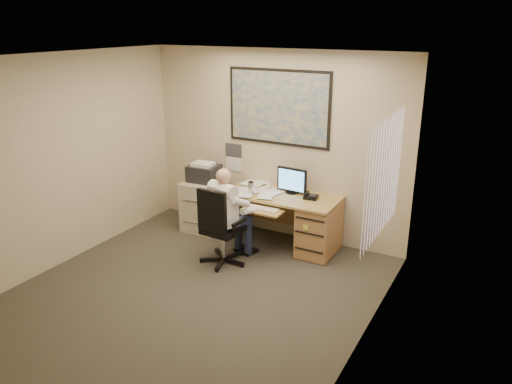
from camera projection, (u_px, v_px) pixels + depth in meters
The scene contains 8 objects.
room_shell at pixel (181, 189), 5.34m from camera, with size 4.00×4.50×2.70m.
desk at pixel (303, 219), 6.92m from camera, with size 1.60×0.97×1.11m.
world_map at pixel (278, 107), 6.98m from camera, with size 1.56×0.03×1.06m, color #1E4C93.
wall_calendar at pixel (234, 157), 7.60m from camera, with size 0.28×0.01×0.42m, color white.
window_blinds at pixel (385, 178), 5.04m from camera, with size 0.06×1.40×1.30m, color beige, non-canonical shape.
filing_cabinet at pixel (205, 200), 7.62m from camera, with size 0.59×0.69×1.05m.
office_chair at pixel (221, 242), 6.53m from camera, with size 0.67×0.67×1.07m.
person at pixel (224, 216), 6.49m from camera, with size 0.52×0.74×1.29m, color white, non-canonical shape.
Camera 1 is at (3.12, -4.05, 3.06)m, focal length 35.00 mm.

